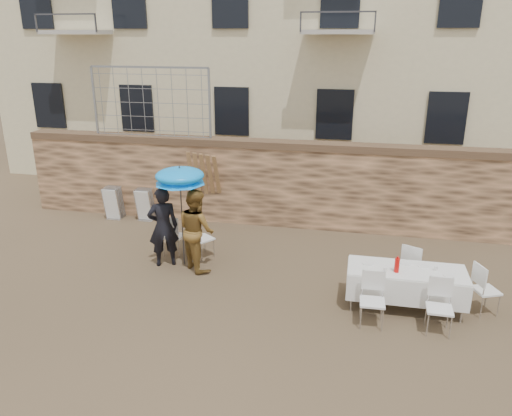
% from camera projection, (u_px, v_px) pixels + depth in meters
% --- Properties ---
extents(ground, '(80.00, 80.00, 0.00)m').
position_uv_depth(ground, '(208.00, 321.00, 8.81)').
color(ground, brown).
rests_on(ground, ground).
extents(stone_wall, '(13.00, 0.50, 2.20)m').
position_uv_depth(stone_wall, '(263.00, 183.00, 13.06)').
color(stone_wall, '#8F6847').
rests_on(stone_wall, ground).
extents(chain_link_fence, '(3.20, 0.06, 1.80)m').
position_uv_depth(chain_link_fence, '(151.00, 103.00, 12.99)').
color(chain_link_fence, gray).
rests_on(chain_link_fence, stone_wall).
extents(man_suit, '(0.77, 0.66, 1.77)m').
position_uv_depth(man_suit, '(163.00, 227.00, 10.70)').
color(man_suit, black).
rests_on(man_suit, ground).
extents(woman_dress, '(1.09, 1.08, 1.77)m').
position_uv_depth(woman_dress, '(196.00, 230.00, 10.55)').
color(woman_dress, '#A77733').
rests_on(woman_dress, ground).
extents(umbrella, '(1.07, 1.07, 2.07)m').
position_uv_depth(umbrella, '(180.00, 179.00, 10.36)').
color(umbrella, '#3F3F44').
rests_on(umbrella, ground).
extents(couple_chair_left, '(0.49, 0.49, 0.96)m').
position_uv_depth(couple_chair_left, '(173.00, 235.00, 11.34)').
color(couple_chair_left, white).
rests_on(couple_chair_left, ground).
extents(couple_chair_right, '(0.67, 0.67, 0.96)m').
position_uv_depth(couple_chair_right, '(203.00, 237.00, 11.21)').
color(couple_chair_right, white).
rests_on(couple_chair_right, ground).
extents(banquet_table, '(2.10, 0.85, 0.78)m').
position_uv_depth(banquet_table, '(407.00, 271.00, 9.04)').
color(banquet_table, white).
rests_on(banquet_table, ground).
extents(soda_bottle, '(0.09, 0.09, 0.26)m').
position_uv_depth(soda_bottle, '(397.00, 265.00, 8.88)').
color(soda_bottle, red).
rests_on(soda_bottle, banquet_table).
extents(table_chair_front_left, '(0.49, 0.49, 0.96)m').
position_uv_depth(table_chair_front_left, '(372.00, 301.00, 8.54)').
color(table_chair_front_left, white).
rests_on(table_chair_front_left, ground).
extents(table_chair_front_right, '(0.49, 0.49, 0.96)m').
position_uv_depth(table_chair_front_right, '(440.00, 308.00, 8.33)').
color(table_chair_front_right, white).
rests_on(table_chair_front_right, ground).
extents(table_chair_back, '(0.64, 0.64, 0.96)m').
position_uv_depth(table_chair_back, '(413.00, 266.00, 9.82)').
color(table_chair_back, white).
rests_on(table_chair_back, ground).
extents(table_chair_side, '(0.63, 0.63, 0.96)m').
position_uv_depth(table_chair_side, '(486.00, 289.00, 8.94)').
color(table_chair_side, white).
rests_on(table_chair_side, ground).
extents(chair_stack_left, '(0.46, 0.47, 0.92)m').
position_uv_depth(chair_stack_left, '(116.00, 201.00, 13.72)').
color(chair_stack_left, white).
rests_on(chair_stack_left, ground).
extents(chair_stack_right, '(0.46, 0.40, 0.92)m').
position_uv_depth(chair_stack_right, '(147.00, 203.00, 13.55)').
color(chair_stack_right, white).
rests_on(chair_stack_right, ground).
extents(wood_planks, '(0.70, 0.20, 2.00)m').
position_uv_depth(wood_planks, '(203.00, 187.00, 13.12)').
color(wood_planks, '#A37749').
rests_on(wood_planks, ground).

